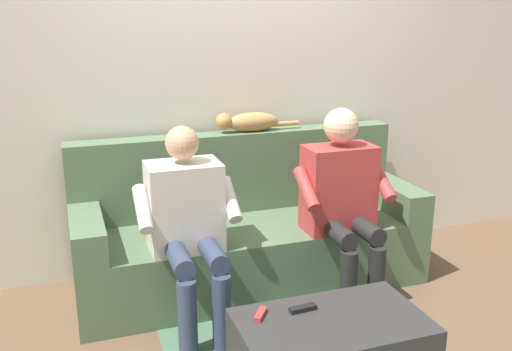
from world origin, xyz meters
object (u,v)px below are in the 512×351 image
person_right_seated (187,217)px  cat_on_backrest (248,122)px  couch (248,234)px  remote_black (303,308)px  person_left_seated (342,195)px  remote_red (260,314)px

person_right_seated → cat_on_backrest: 0.90m
couch → remote_black: bearing=85.1°
cat_on_backrest → person_right_seated: bearing=47.5°
cat_on_backrest → remote_black: bearing=82.4°
person_left_seated → remote_red: person_left_seated is taller
remote_red → remote_black: (-0.20, 0.02, 0.00)m
couch → remote_black: size_ratio=16.69×
cat_on_backrest → remote_red: (0.38, 1.31, -0.63)m
couch → remote_black: couch is taller
person_right_seated → remote_red: person_right_seated is taller
remote_black → person_right_seated: bearing=-66.9°
couch → person_right_seated: size_ratio=1.95×
person_right_seated → remote_black: size_ratio=8.57×
person_left_seated → remote_red: 1.07m
cat_on_backrest → couch: bearing=70.7°
person_right_seated → person_left_seated: bearing=179.8°
couch → cat_on_backrest: 0.73m
cat_on_backrest → remote_red: size_ratio=5.00×
person_left_seated → cat_on_backrest: person_left_seated is taller
person_left_seated → cat_on_backrest: size_ratio=2.03×
couch → person_left_seated: bearing=141.6°
remote_red → remote_black: 0.20m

